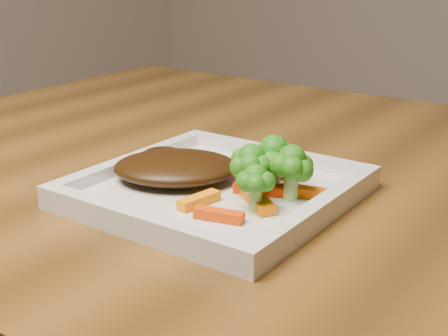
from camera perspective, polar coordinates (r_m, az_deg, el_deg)
The scene contains 12 objects.
plate at distance 0.69m, azimuth -0.68°, elevation -2.28°, with size 0.27×0.27×0.01m, color silver.
steak at distance 0.71m, azimuth -4.40°, elevation 0.07°, with size 0.14×0.11×0.03m, color black.
broccoli_0 at distance 0.67m, azimuth 4.53°, elevation 0.73°, with size 0.06×0.06×0.07m, color #1A5B0F, non-canonical shape.
broccoli_1 at distance 0.65m, azimuth 6.19°, elevation -0.16°, with size 0.06×0.06×0.06m, color #137715, non-canonical shape.
broccoli_2 at distance 0.62m, azimuth 2.90°, elevation -1.37°, with size 0.05×0.05×0.06m, color #237313, non-canonical shape.
broccoli_3 at distance 0.66m, azimuth 2.51°, elevation 0.03°, with size 0.05×0.05×0.06m, color #1B5C0F, non-canonical shape.
carrot_0 at distance 0.60m, azimuth -0.48°, elevation -4.32°, with size 0.05×0.01×0.01m, color #D73903.
carrot_2 at distance 0.64m, azimuth -2.31°, elevation -2.96°, with size 0.05×0.01×0.01m, color orange.
carrot_3 at distance 0.66m, azimuth 8.47°, elevation -2.31°, with size 0.05×0.01×0.01m, color #EA5A03.
carrot_4 at distance 0.71m, azimuth 3.76°, elevation -0.60°, with size 0.06×0.02×0.01m, color #FE2C04.
carrot_5 at distance 0.64m, azimuth 3.07°, elevation -2.96°, with size 0.06×0.02×0.01m, color orange.
carrot_6 at distance 0.67m, azimuth 3.39°, elevation -1.91°, with size 0.06×0.02×0.01m, color red.
Camera 1 is at (0.30, -0.73, 1.01)m, focal length 50.00 mm.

